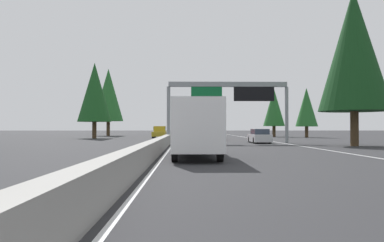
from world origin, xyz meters
TOP-DOWN VIEW (x-y plane):
  - ground_plane at (60.00, 0.00)m, footprint 320.00×320.00m
  - median_barrier at (80.00, 0.30)m, footprint 180.00×0.56m
  - shoulder_stripe_right at (70.00, -11.52)m, footprint 160.00×0.16m
  - shoulder_stripe_median at (70.00, -0.25)m, footprint 160.00×0.16m
  - sign_gantry_overhead at (37.26, -6.04)m, footprint 0.50×12.68m
  - box_truck_near_center at (18.86, -2.02)m, footprint 8.50×2.40m
  - sedan_mid_center at (37.51, -9.20)m, footprint 4.40×1.80m
  - minivan_mid_left at (49.25, -5.25)m, footprint 5.00×1.95m
  - bus_far_left at (106.24, -5.59)m, footprint 11.50×2.55m
  - sedan_far_right at (75.17, -1.68)m, footprint 4.40×1.80m
  - pickup_near_right at (125.70, -9.25)m, footprint 5.60×2.00m
  - oncoming_near at (58.45, 2.72)m, footprint 5.60×2.00m
  - conifer_right_near at (30.90, -16.19)m, footprint 6.08×6.08m
  - conifer_right_mid at (60.17, -21.63)m, footprint 3.64×3.64m
  - conifer_right_far at (64.40, -17.19)m, footprint 3.81×3.81m
  - conifer_left_near at (54.84, 12.27)m, footprint 5.03×5.03m
  - conifer_left_mid at (73.06, 13.99)m, footprint 5.92×5.92m

SIDE VIEW (x-z plane):
  - ground_plane at x=60.00m, z-range 0.00..0.00m
  - shoulder_stripe_right at x=70.00m, z-range 0.00..0.01m
  - shoulder_stripe_median at x=70.00m, z-range 0.00..0.01m
  - median_barrier at x=80.00m, z-range 0.00..0.90m
  - sedan_mid_center at x=37.51m, z-range -0.05..1.42m
  - sedan_far_right at x=75.17m, z-range -0.05..1.42m
  - pickup_near_right at x=125.70m, z-range -0.02..1.84m
  - oncoming_near at x=58.45m, z-range -0.02..1.84m
  - minivan_mid_left at x=49.25m, z-range 0.11..1.80m
  - box_truck_near_center at x=18.86m, z-range 0.14..3.09m
  - bus_far_left at x=106.24m, z-range 0.17..3.27m
  - conifer_right_mid at x=60.17m, z-range 0.88..9.16m
  - sign_gantry_overhead at x=37.26m, z-range 1.88..8.25m
  - conifer_right_far at x=64.40m, z-range 0.93..9.59m
  - conifer_left_near at x=54.84m, z-range 1.23..12.66m
  - conifer_left_mid at x=73.06m, z-range 1.45..14.90m
  - conifer_right_near at x=30.90m, z-range 1.50..15.32m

